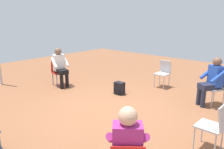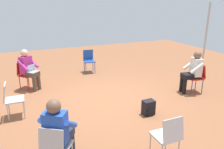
{
  "view_description": "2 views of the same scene",
  "coord_description": "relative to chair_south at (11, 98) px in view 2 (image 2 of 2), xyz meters",
  "views": [
    {
      "loc": [
        -3.59,
        -3.34,
        2.19
      ],
      "look_at": [
        0.06,
        -0.08,
        0.9
      ],
      "focal_mm": 35.0,
      "sensor_mm": 36.0,
      "label": 1
    },
    {
      "loc": [
        5.03,
        -2.14,
        2.59
      ],
      "look_at": [
        -0.04,
        0.07,
        0.73
      ],
      "focal_mm": 35.0,
      "sensor_mm": 36.0,
      "label": 2
    }
  ],
  "objects": [
    {
      "name": "chair_east",
      "position": [
        2.64,
        2.38,
        0.0
      ],
      "size": [
        0.44,
        0.4,
        0.85
      ],
      "rotation": [
        0.0,
        0.0,
        1.56
      ],
      "color": "#B7B7BC",
      "rests_on": "ground"
    },
    {
      "name": "backpack_near_laptop_user",
      "position": [
        1.15,
        2.97,
        -0.34
      ],
      "size": [
        0.26,
        0.29,
        0.36
      ],
      "rotation": [
        0.0,
        0.0,
        1.61
      ],
      "color": "black",
      "rests_on": "ground"
    },
    {
      "name": "chair_south",
      "position": [
        0.0,
        0.0,
        0.0
      ],
      "size": [
        0.41,
        0.45,
        0.85
      ],
      "rotation": [
        0.0,
        0.0,
        -0.03
      ],
      "color": "#B7B7BC",
      "rests_on": "ground"
    },
    {
      "name": "ground_plane",
      "position": [
        0.07,
        2.44,
        -0.5
      ],
      "size": [
        15.26,
        15.26,
        0.0
      ],
      "primitive_type": "plane",
      "color": "brown"
    },
    {
      "name": "chair_southwest",
      "position": [
        -1.81,
        0.39,
        0.0
      ],
      "size": [
        0.59,
        0.58,
        0.85
      ],
      "rotation": [
        0.0,
        0.0,
        -0.88
      ],
      "color": "red",
      "rests_on": "ground"
    },
    {
      "name": "chair_north",
      "position": [
        0.51,
        5.05,
        0.0
      ],
      "size": [
        0.47,
        0.51,
        0.85
      ],
      "rotation": [
        0.0,
        0.0,
        2.93
      ],
      "color": "red",
      "rests_on": "ground"
    },
    {
      "name": "person_with_laptop",
      "position": [
        -1.68,
        0.5,
        0.2
      ],
      "size": [
        0.64,
        0.63,
        1.24
      ],
      "rotation": [
        0.0,
        0.0,
        -0.88
      ],
      "color": "#4C4233",
      "rests_on": "ground"
    },
    {
      "name": "person_in_blue",
      "position": [
        2.05,
        0.72,
        0.2
      ],
      "size": [
        0.63,
        0.63,
        1.24
      ],
      "rotation": [
        0.0,
        0.0,
        0.98
      ],
      "color": "#23283D",
      "rests_on": "ground"
    },
    {
      "name": "chair_southeast",
      "position": [
        2.19,
        0.62,
        0.0
      ],
      "size": [
        0.58,
        0.57,
        0.85
      ],
      "rotation": [
        0.0,
        0.0,
        0.98
      ],
      "color": "#B7B7BC",
      "rests_on": "ground"
    },
    {
      "name": "person_in_white",
      "position": [
        0.47,
        4.89,
        0.2
      ],
      "size": [
        0.56,
        0.57,
        1.24
      ],
      "rotation": [
        0.0,
        0.0,
        2.93
      ],
      "color": "black",
      "rests_on": "ground"
    },
    {
      "name": "chair_west",
      "position": [
        -2.63,
        2.7,
        0.0
      ],
      "size": [
        0.48,
        0.44,
        0.85
      ],
      "rotation": [
        0.0,
        0.0,
        -1.68
      ],
      "color": "#1E4799",
      "rests_on": "ground"
    },
    {
      "name": "tent_pole_near",
      "position": [
        -0.76,
        6.52,
        0.79
      ],
      "size": [
        0.07,
        0.07,
        2.56
      ],
      "primitive_type": "cylinder",
      "color": "#B2B2B7",
      "rests_on": "ground"
    }
  ]
}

